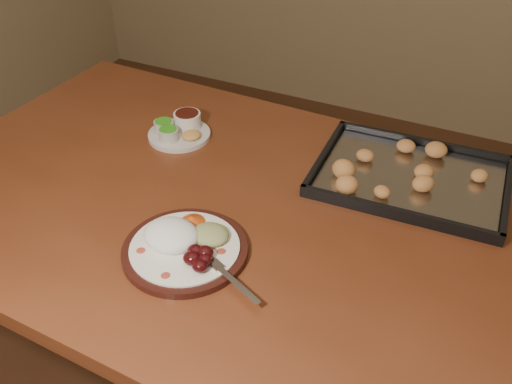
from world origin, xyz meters
The scene contains 4 objects.
dining_table centered at (-0.17, 0.13, 0.65)m, with size 1.53×0.96×0.75m.
dinner_plate centered at (-0.20, -0.05, 0.77)m, with size 0.31×0.24×0.06m.
condiment_saucer centered at (-0.43, 0.32, 0.77)m, with size 0.16×0.16×0.05m.
baking_tray centered at (0.14, 0.37, 0.76)m, with size 0.43×0.33×0.04m.
Camera 1 is at (0.28, -0.72, 1.50)m, focal length 40.00 mm.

